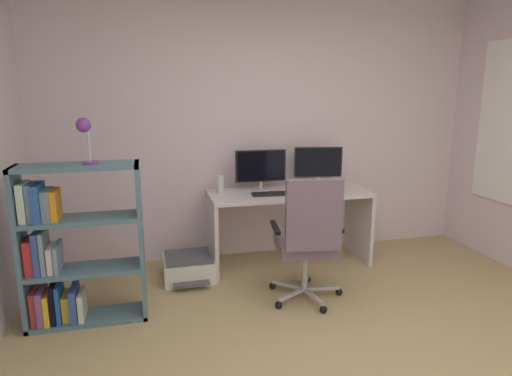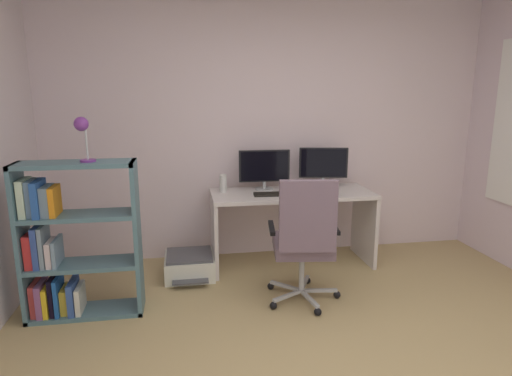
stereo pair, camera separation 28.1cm
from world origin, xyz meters
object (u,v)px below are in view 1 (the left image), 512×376
bookshelf (68,252)px  monitor_secondary (318,164)px  desk (289,210)px  keyboard (270,194)px  desktop_speaker (220,184)px  office_chair (308,236)px  computer_mouse (294,192)px  desk_lamp (85,131)px  monitor_main (261,167)px  printer (189,267)px

bookshelf → monitor_secondary: bearing=20.9°
desk → monitor_secondary: 0.57m
desk → monitor_secondary: bearing=23.6°
keyboard → desktop_speaker: desktop_speaker is taller
desk → keyboard: (-0.22, -0.10, 0.20)m
monitor_secondary → keyboard: (-0.58, -0.25, -0.22)m
desk → office_chair: office_chair is taller
computer_mouse → desk_lamp: (-1.75, -0.62, 0.66)m
office_chair → monitor_secondary: bearing=65.0°
monitor_main → keyboard: (0.03, -0.25, -0.21)m
monitor_secondary → printer: size_ratio=0.92×
computer_mouse → bookshelf: size_ratio=0.08×
monitor_main → desktop_speaker: size_ratio=2.95×
desk → desktop_speaker: size_ratio=9.15×
monitor_secondary → office_chair: (-0.47, -1.00, -0.40)m
printer → office_chair: bearing=-38.7°
desk → printer: size_ratio=2.98×
desktop_speaker → office_chair: office_chair is taller
monitor_main → office_chair: monitor_main is taller
desk → monitor_main: 0.50m
desktop_speaker → desk_lamp: (-1.07, -0.82, 0.60)m
computer_mouse → office_chair: size_ratio=0.09×
desktop_speaker → computer_mouse: bearing=-16.6°
monitor_secondary → printer: monitor_secondary is taller
monitor_main → computer_mouse: size_ratio=5.01×
computer_mouse → office_chair: (-0.13, -0.75, -0.18)m
desk_lamp → bookshelf: bearing=-179.9°
keyboard → office_chair: bearing=-77.7°
office_chair → bookshelf: 1.80m
desk_lamp → printer: (0.72, 0.57, -1.31)m
desktop_speaker → office_chair: bearing=-60.3°
desk → desktop_speaker: 0.72m
monitor_secondary → office_chair: size_ratio=0.45×
desktop_speaker → printer: 0.83m
desktop_speaker → desk_lamp: bearing=-142.6°
desk → office_chair: bearing=-97.6°
monitor_secondary → desk_lamp: bearing=-157.5°
monitor_secondary → office_chair: monitor_secondary is taller
office_chair → desktop_speaker: bearing=119.7°
computer_mouse → desk_lamp: 1.97m
monitor_secondary → bookshelf: size_ratio=0.40×
printer → computer_mouse: bearing=2.4°
monitor_main → desk_lamp: (-1.48, -0.86, 0.46)m
desktop_speaker → desk_lamp: 1.47m
keyboard → printer: size_ratio=0.65×
desk → printer: desk is taller
monitor_main → monitor_secondary: size_ratio=1.04×
monitor_main → computer_mouse: (0.26, -0.25, -0.20)m
monitor_secondary → printer: (-1.36, -0.29, -0.86)m
office_chair → printer: office_chair is taller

